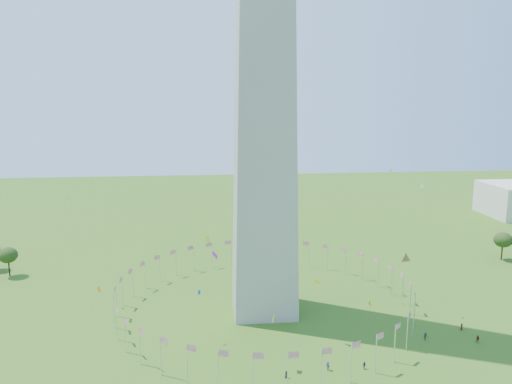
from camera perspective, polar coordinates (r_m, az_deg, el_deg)
The scene contains 2 objects.
flag_ring at distance 141.16m, azimuth 0.90°, elevation -11.68°, with size 80.24×80.24×9.00m.
kites_aloft at distance 113.46m, azimuth 7.53°, elevation -8.27°, with size 121.45×79.92×36.50m.
Camera 1 is at (-15.65, -79.54, 58.35)m, focal length 35.00 mm.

